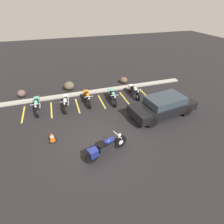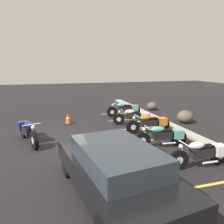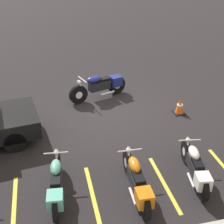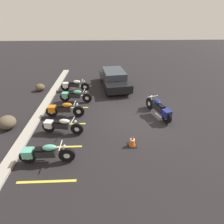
{
  "view_description": "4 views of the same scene",
  "coord_description": "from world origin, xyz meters",
  "px_view_note": "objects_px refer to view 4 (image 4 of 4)",
  "views": [
    {
      "loc": [
        -1.47,
        -6.88,
        6.53
      ],
      "look_at": [
        1.39,
        1.94,
        0.42
      ],
      "focal_mm": 28.0,
      "sensor_mm": 36.0,
      "label": 1
    },
    {
      "loc": [
        9.16,
        -0.15,
        3.06
      ],
      "look_at": [
        0.14,
        2.54,
        1.06
      ],
      "focal_mm": 35.0,
      "sensor_mm": 36.0,
      "label": 2
    },
    {
      "loc": [
        2.09,
        9.63,
        5.33
      ],
      "look_at": [
        0.34,
        2.05,
        1.03
      ],
      "focal_mm": 50.0,
      "sensor_mm": 36.0,
      "label": 3
    },
    {
      "loc": [
        -8.33,
        1.99,
        5.22
      ],
      "look_at": [
        -0.4,
        1.65,
        0.61
      ],
      "focal_mm": 28.0,
      "sensor_mm": 36.0,
      "label": 4
    }
  ],
  "objects_px": {
    "parked_bike_3": "(74,96)",
    "parked_bike_1": "(60,126)",
    "landscape_rock_1": "(7,122)",
    "parked_bike_4": "(74,85)",
    "traffic_cone": "(132,141)",
    "car_black": "(114,78)",
    "landscape_rock_2": "(40,87)",
    "parked_bike_2": "(63,109)",
    "parked_bike_0": "(44,153)",
    "motorcycle_navy_featured": "(159,109)"
  },
  "relations": [
    {
      "from": "parked_bike_4",
      "to": "car_black",
      "type": "relative_size",
      "value": 0.47
    },
    {
      "from": "parked_bike_2",
      "to": "parked_bike_3",
      "type": "distance_m",
      "value": 1.86
    },
    {
      "from": "motorcycle_navy_featured",
      "to": "parked_bike_1",
      "type": "distance_m",
      "value": 5.37
    },
    {
      "from": "motorcycle_navy_featured",
      "to": "parked_bike_2",
      "type": "height_order",
      "value": "motorcycle_navy_featured"
    },
    {
      "from": "parked_bike_1",
      "to": "landscape_rock_1",
      "type": "distance_m",
      "value": 2.84
    },
    {
      "from": "parked_bike_3",
      "to": "landscape_rock_1",
      "type": "xyz_separation_m",
      "value": [
        -2.86,
        2.96,
        -0.1
      ]
    },
    {
      "from": "parked_bike_0",
      "to": "landscape_rock_1",
      "type": "xyz_separation_m",
      "value": [
        2.43,
        2.57,
        -0.11
      ]
    },
    {
      "from": "car_black",
      "to": "landscape_rock_1",
      "type": "xyz_separation_m",
      "value": [
        -5.4,
        5.7,
        -0.34
      ]
    },
    {
      "from": "parked_bike_3",
      "to": "car_black",
      "type": "distance_m",
      "value": 3.75
    },
    {
      "from": "parked_bike_2",
      "to": "landscape_rock_2",
      "type": "distance_m",
      "value": 4.56
    },
    {
      "from": "parked_bike_0",
      "to": "traffic_cone",
      "type": "bearing_deg",
      "value": 12.72
    },
    {
      "from": "landscape_rock_2",
      "to": "traffic_cone",
      "type": "distance_m",
      "value": 8.83
    },
    {
      "from": "traffic_cone",
      "to": "parked_bike_2",
      "type": "bearing_deg",
      "value": 53.2
    },
    {
      "from": "parked_bike_1",
      "to": "parked_bike_3",
      "type": "xyz_separation_m",
      "value": [
        3.39,
        -0.17,
        0.01
      ]
    },
    {
      "from": "motorcycle_navy_featured",
      "to": "parked_bike_1",
      "type": "bearing_deg",
      "value": 86.24
    },
    {
      "from": "motorcycle_navy_featured",
      "to": "traffic_cone",
      "type": "height_order",
      "value": "motorcycle_navy_featured"
    },
    {
      "from": "parked_bike_1",
      "to": "parked_bike_2",
      "type": "xyz_separation_m",
      "value": [
        1.57,
        0.18,
        0.02
      ]
    },
    {
      "from": "motorcycle_navy_featured",
      "to": "parked_bike_3",
      "type": "distance_m",
      "value": 5.43
    },
    {
      "from": "parked_bike_1",
      "to": "parked_bike_4",
      "type": "distance_m",
      "value": 5.24
    },
    {
      "from": "motorcycle_navy_featured",
      "to": "parked_bike_2",
      "type": "xyz_separation_m",
      "value": [
        0.22,
        5.38,
        -0.05
      ]
    },
    {
      "from": "parked_bike_2",
      "to": "parked_bike_0",
      "type": "bearing_deg",
      "value": -89.06
    },
    {
      "from": "parked_bike_2",
      "to": "parked_bike_4",
      "type": "height_order",
      "value": "parked_bike_2"
    },
    {
      "from": "motorcycle_navy_featured",
      "to": "parked_bike_4",
      "type": "xyz_separation_m",
      "value": [
        3.89,
        5.33,
        -0.06
      ]
    },
    {
      "from": "landscape_rock_2",
      "to": "parked_bike_1",
      "type": "bearing_deg",
      "value": -153.63
    },
    {
      "from": "motorcycle_navy_featured",
      "to": "landscape_rock_1",
      "type": "distance_m",
      "value": 8.03
    },
    {
      "from": "parked_bike_3",
      "to": "parked_bike_1",
      "type": "bearing_deg",
      "value": -86.88
    },
    {
      "from": "parked_bike_2",
      "to": "parked_bike_4",
      "type": "distance_m",
      "value": 3.67
    },
    {
      "from": "parked_bike_1",
      "to": "parked_bike_3",
      "type": "distance_m",
      "value": 3.39
    },
    {
      "from": "motorcycle_navy_featured",
      "to": "parked_bike_4",
      "type": "bearing_deg",
      "value": 35.6
    },
    {
      "from": "parked_bike_4",
      "to": "traffic_cone",
      "type": "xyz_separation_m",
      "value": [
        -6.32,
        -3.49,
        -0.17
      ]
    },
    {
      "from": "landscape_rock_1",
      "to": "landscape_rock_2",
      "type": "relative_size",
      "value": 1.24
    },
    {
      "from": "parked_bike_2",
      "to": "parked_bike_3",
      "type": "bearing_deg",
      "value": 80.54
    },
    {
      "from": "parked_bike_1",
      "to": "landscape_rock_1",
      "type": "relative_size",
      "value": 2.38
    },
    {
      "from": "parked_bike_1",
      "to": "parked_bike_3",
      "type": "relative_size",
      "value": 0.97
    },
    {
      "from": "parked_bike_4",
      "to": "landscape_rock_2",
      "type": "height_order",
      "value": "parked_bike_4"
    },
    {
      "from": "parked_bike_2",
      "to": "landscape_rock_2",
      "type": "height_order",
      "value": "parked_bike_2"
    },
    {
      "from": "parked_bike_3",
      "to": "landscape_rock_1",
      "type": "relative_size",
      "value": 2.45
    },
    {
      "from": "parked_bike_3",
      "to": "landscape_rock_1",
      "type": "height_order",
      "value": "parked_bike_3"
    },
    {
      "from": "parked_bike_2",
      "to": "landscape_rock_1",
      "type": "xyz_separation_m",
      "value": [
        -1.04,
        2.6,
        -0.11
      ]
    },
    {
      "from": "car_black",
      "to": "landscape_rock_1",
      "type": "bearing_deg",
      "value": -54.51
    },
    {
      "from": "parked_bike_2",
      "to": "landscape_rock_2",
      "type": "bearing_deg",
      "value": 124.59
    },
    {
      "from": "car_black",
      "to": "parked_bike_1",
      "type": "bearing_deg",
      "value": -34.17
    },
    {
      "from": "parked_bike_3",
      "to": "landscape_rock_2",
      "type": "xyz_separation_m",
      "value": [
        1.99,
        2.84,
        -0.17
      ]
    },
    {
      "from": "parked_bike_1",
      "to": "parked_bike_0",
      "type": "bearing_deg",
      "value": -87.39
    },
    {
      "from": "parked_bike_2",
      "to": "car_black",
      "type": "xyz_separation_m",
      "value": [
        4.36,
        -3.1,
        0.23
      ]
    },
    {
      "from": "parked_bike_2",
      "to": "parked_bike_1",
      "type": "bearing_deg",
      "value": -81.78
    },
    {
      "from": "parked_bike_0",
      "to": "parked_bike_4",
      "type": "xyz_separation_m",
      "value": [
        7.15,
        -0.08,
        -0.01
      ]
    },
    {
      "from": "parked_bike_4",
      "to": "landscape_rock_1",
      "type": "height_order",
      "value": "parked_bike_4"
    },
    {
      "from": "landscape_rock_2",
      "to": "car_black",
      "type": "bearing_deg",
      "value": -84.41
    },
    {
      "from": "car_black",
      "to": "landscape_rock_1",
      "type": "distance_m",
      "value": 7.86
    }
  ]
}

